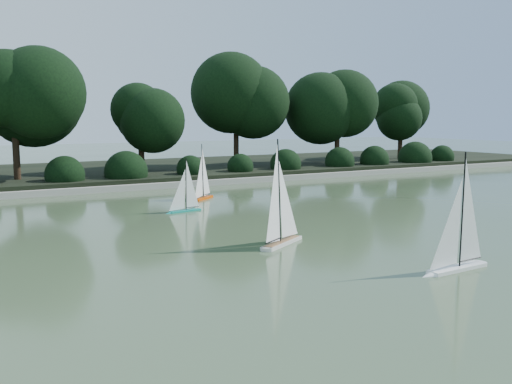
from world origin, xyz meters
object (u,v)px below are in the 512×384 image
sailboat_white_b (285,226)px  sailboat_orange (201,190)px  sailboat_white_a (453,252)px  sailboat_teal (182,203)px

sailboat_white_b → sailboat_orange: sailboat_white_b is taller
sailboat_white_a → sailboat_orange: size_ratio=1.15×
sailboat_white_b → sailboat_orange: 5.55m
sailboat_white_b → sailboat_orange: size_ratio=1.23×
sailboat_orange → sailboat_teal: size_ratio=1.18×
sailboat_orange → sailboat_white_b: bearing=-99.7°
sailboat_white_b → sailboat_orange: bearing=80.3°
sailboat_white_b → sailboat_teal: bearing=93.9°
sailboat_white_a → sailboat_orange: 8.13m
sailboat_white_b → sailboat_teal: (-0.27, 3.89, -0.09)m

